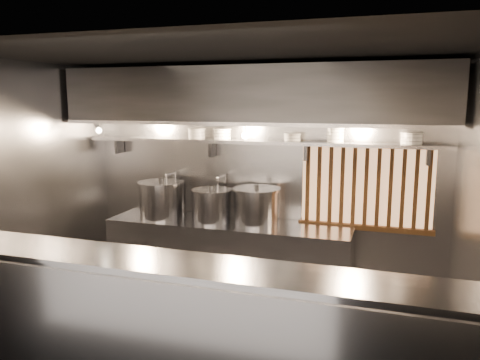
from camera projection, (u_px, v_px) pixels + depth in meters
The scene contains 22 objects.
floor at pixel (219, 338), 4.72m from camera, with size 4.50×4.50×0.00m, color black.
ceiling at pixel (217, 53), 4.25m from camera, with size 4.50×4.50×0.00m, color black.
wall_back at pixel (260, 179), 5.89m from camera, with size 4.50×4.50×0.00m, color gray.
wall_left at pixel (28, 189), 5.17m from camera, with size 3.00×3.00×0.00m, color gray.
wall_right at pixel (477, 221), 3.80m from camera, with size 3.00×3.00×0.00m, color gray.
serving_counter at pixel (177, 330), 3.73m from camera, with size 4.50×0.56×1.13m.
cooking_bench at pixel (228, 258), 5.80m from camera, with size 3.00×0.70×0.90m, color #A0A0A5.
bowl_shelf at pixel (256, 142), 5.65m from camera, with size 4.40×0.34×0.04m, color #A0A0A5.
exhaust_hood at pixel (251, 96), 5.35m from camera, with size 4.40×0.81×0.65m.
wood_screen at pixel (366, 187), 5.46m from camera, with size 1.56×0.09×1.04m.
faucet_left at pixel (173, 183), 6.13m from camera, with size 0.04×0.30×0.50m.
faucet_right at pixel (223, 186), 5.92m from camera, with size 0.04×0.30×0.50m.
heat_lamp at pixel (98, 126), 5.75m from camera, with size 0.25×0.35×0.20m.
pendant_bulb at pixel (245, 136), 5.55m from camera, with size 0.09×0.09×0.19m.
stock_pot_left at pixel (162, 199), 5.94m from camera, with size 0.69×0.69×0.50m.
stock_pot_mid at pixel (212, 205), 5.72m from camera, with size 0.65×0.65×0.45m.
stock_pot_right at pixel (256, 206), 5.61m from camera, with size 0.68×0.68×0.48m.
bowl_stack_0 at pixel (197, 133), 5.87m from camera, with size 0.22×0.22×0.13m.
bowl_stack_1 at pixel (222, 134), 5.76m from camera, with size 0.22×0.22×0.13m.
bowl_stack_2 at pixel (292, 137), 5.50m from camera, with size 0.20×0.20×0.09m.
bowl_stack_3 at pixel (336, 135), 5.34m from camera, with size 0.21×0.21×0.17m.
bowl_stack_4 at pixel (412, 138), 5.10m from camera, with size 0.24×0.24×0.13m.
Camera 1 is at (1.55, -4.11, 2.36)m, focal length 35.00 mm.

